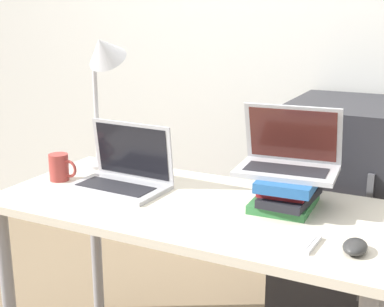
# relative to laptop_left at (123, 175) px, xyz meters

# --- Properties ---
(wall_back) EXTENTS (8.00, 0.05, 2.70)m
(wall_back) POSITION_rel_laptop_left_xyz_m (0.32, 1.02, 0.54)
(wall_back) COLOR silver
(wall_back) RESTS_ON ground_plane
(desk) EXTENTS (1.42, 0.67, 0.76)m
(desk) POSITION_rel_laptop_left_xyz_m (0.32, -0.03, -0.14)
(desk) COLOR beige
(desk) RESTS_ON ground_plane
(laptop_left) EXTENTS (0.37, 0.25, 0.24)m
(laptop_left) POSITION_rel_laptop_left_xyz_m (0.00, 0.00, 0.00)
(laptop_left) COLOR #B2B2B7
(laptop_left) RESTS_ON desk
(book_stack) EXTENTS (0.22, 0.28, 0.12)m
(book_stack) POSITION_rel_laptop_left_xyz_m (0.63, 0.07, 0.01)
(book_stack) COLOR #33753D
(book_stack) RESTS_ON desk
(laptop_on_books) EXTENTS (0.36, 0.26, 0.23)m
(laptop_on_books) POSITION_rel_laptop_left_xyz_m (0.61, 0.12, 0.11)
(laptop_on_books) COLOR #B2B2B7
(laptop_on_books) RESTS_ON book_stack
(wireless_keyboard) EXTENTS (0.31, 0.14, 0.01)m
(wireless_keyboard) POSITION_rel_laptop_left_xyz_m (0.65, -0.20, -0.04)
(wireless_keyboard) COLOR silver
(wireless_keyboard) RESTS_ON desk
(mouse) EXTENTS (0.07, 0.10, 0.04)m
(mouse) POSITION_rel_laptop_left_xyz_m (0.90, -0.19, -0.03)
(mouse) COLOR #2D2D2D
(mouse) RESTS_ON desk
(mug) EXTENTS (0.13, 0.08, 0.11)m
(mug) POSITION_rel_laptop_left_xyz_m (-0.27, -0.04, 0.00)
(mug) COLOR #9E3833
(mug) RESTS_ON desk
(desk_lamp) EXTENTS (0.23, 0.20, 0.59)m
(desk_lamp) POSITION_rel_laptop_left_xyz_m (-0.20, 0.17, 0.39)
(desk_lamp) COLOR silver
(desk_lamp) RESTS_ON desk
(mini_fridge) EXTENTS (0.49, 0.62, 1.04)m
(mini_fridge) POSITION_rel_laptop_left_xyz_m (0.71, 0.66, -0.29)
(mini_fridge) COLOR #232328
(mini_fridge) RESTS_ON ground_plane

